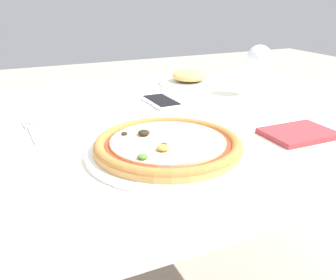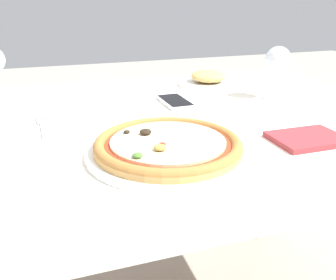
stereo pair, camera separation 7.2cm
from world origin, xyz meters
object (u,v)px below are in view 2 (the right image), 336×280
Objects in this scene: dining_table at (154,151)px; wine_glass_far_left at (278,61)px; pizza_plate at (168,146)px; side_plate at (208,79)px; cell_phone at (175,102)px; fork at (44,126)px.

wine_glass_far_left is at bearing 11.74° from dining_table.
side_plate is (0.32, 0.51, 0.00)m from pizza_plate.
pizza_plate reaches higher than dining_table.
pizza_plate reaches higher than cell_phone.
side_plate is at bearing 47.11° from dining_table.
pizza_plate is at bearing -46.88° from fork.
pizza_plate is 0.60m from side_plate.
wine_glass_far_left is 0.32m from cell_phone.
wine_glass_far_left reaches higher than fork.
dining_table is at bearing -128.87° from cell_phone.
wine_glass_far_left is (0.40, 0.08, 0.19)m from dining_table.
pizza_plate is 2.10× the size of wine_glass_far_left.
dining_table is 0.18m from cell_phone.
cell_phone is 0.26m from side_plate.
side_plate reaches higher than cell_phone.
dining_table is at bearing -132.89° from side_plate.
side_plate reaches higher than pizza_plate.
fork is 1.11× the size of wine_glass_far_left.
pizza_plate is 0.33m from fork.
fork is at bearing -175.68° from wine_glass_far_left.
fork is at bearing 133.12° from pizza_plate.
dining_table is 4.28× the size of pizza_plate.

